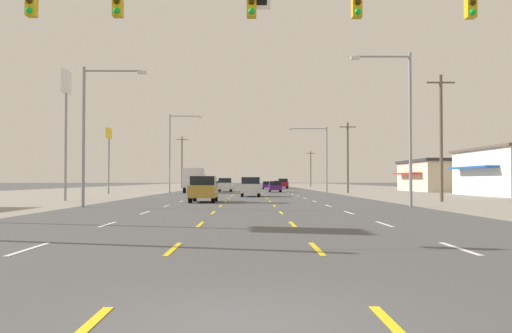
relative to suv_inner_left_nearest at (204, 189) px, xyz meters
The scene contains 26 objects.
ground_plane 30.36m from the suv_inner_left_nearest, 83.61° to the left, with size 572.00×572.00×0.00m, color #4C4C4F.
lot_apron_left 36.98m from the suv_inner_left_nearest, 125.32° to the left, with size 28.00×440.00×0.01m, color gray.
lot_apron_right 41.25m from the suv_inner_left_nearest, 46.99° to the left, with size 28.00×440.00×0.01m, color gray.
lane_markings 68.75m from the suv_inner_left_nearest, 87.18° to the left, with size 10.64×227.60×0.01m.
signal_span_wire 25.80m from the suv_inner_left_nearest, 82.35° to the right, with size 26.01×0.53×9.23m.
suv_inner_left_nearest is the anchor object (origin of this frame).
suv_center_turn_near 14.92m from the suv_inner_left_nearest, 75.96° to the left, with size 1.98×4.90×1.98m.
box_truck_far_left_mid 31.54m from the suv_inner_left_nearest, 96.98° to the left, with size 2.40×7.20×3.23m.
hatchback_inner_right_midfar 36.14m from the suv_inner_left_nearest, 78.63° to the left, with size 1.72×3.90×1.54m.
suv_inner_left_far 38.74m from the suv_inner_left_nearest, 90.03° to the left, with size 1.98×4.90×1.98m.
sedan_inner_right_farther 60.67m from the suv_inner_left_nearest, 83.52° to the left, with size 1.80×4.50×1.46m.
sedan_far_left_farthest 65.07m from the suv_inner_left_nearest, 93.31° to the left, with size 1.80×4.50×1.46m.
suv_far_right_distant_a 69.73m from the suv_inner_left_nearest, 81.55° to the left, with size 1.98×4.90×1.98m.
sedan_far_left_distant_b 90.66m from the suv_inner_left_nearest, 92.32° to the left, with size 1.80×4.50×1.46m.
hatchback_far_right_distant_c 92.47m from the suv_inner_left_nearest, 83.60° to the left, with size 1.72×3.90×1.54m.
storefront_right_row_2 52.67m from the suv_inner_left_nearest, 51.19° to the left, with size 11.84×16.18×4.75m.
pole_sign_left_row_1 13.90m from the suv_inner_left_nearest, 164.72° to the left, with size 0.24×1.93×10.74m.
pole_sign_left_row_2 29.49m from the suv_inner_left_nearest, 118.17° to the left, with size 0.24×2.20×8.05m.
streetlight_left_row_0 11.03m from the suv_inner_left_nearest, 128.21° to the right, with size 3.95×0.26×8.71m.
streetlight_right_row_0 16.08m from the suv_inner_left_nearest, 31.49° to the right, with size 3.80×0.26×9.65m.
streetlight_left_row_1 30.24m from the suv_inner_left_nearest, 102.29° to the left, with size 4.25×0.26×10.21m.
streetlight_right_row_1 32.15m from the suv_inner_left_nearest, 66.11° to the left, with size 5.00×0.26×8.60m.
utility_pole_right_row_0 18.94m from the suv_inner_left_nearest, ahead, with size 2.20×0.26×9.92m.
utility_pole_right_row_1 35.23m from the suv_inner_left_nearest, 61.78° to the left, with size 2.20×0.26×9.34m.
utility_pole_left_row_2 67.88m from the suv_inner_left_nearest, 98.31° to the left, with size 2.20×0.26×10.30m.
utility_pole_right_row_3 98.80m from the suv_inner_left_nearest, 78.91° to the left, with size 2.20×0.26×9.03m.
Camera 1 is at (0.10, -6.56, 1.68)m, focal length 38.95 mm.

